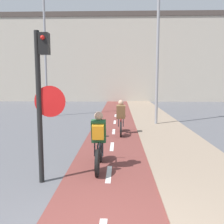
{
  "coord_description": "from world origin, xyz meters",
  "views": [
    {
      "loc": [
        0.25,
        -2.72,
        2.24
      ],
      "look_at": [
        0.0,
        5.5,
        1.2
      ],
      "focal_mm": 40.0,
      "sensor_mm": 36.0,
      "label": 1
    }
  ],
  "objects_px": {
    "traffic_light_pole": "(42,91)",
    "cyclist_near": "(99,142)",
    "cyclist_far": "(121,119)",
    "street_lamp_sidewalk": "(158,36)",
    "street_lamp_far": "(45,42)"
  },
  "relations": [
    {
      "from": "street_lamp_sidewalk",
      "to": "cyclist_near",
      "type": "bearing_deg",
      "value": -110.12
    },
    {
      "from": "street_lamp_far",
      "to": "cyclist_near",
      "type": "relative_size",
      "value": 4.38
    },
    {
      "from": "traffic_light_pole",
      "to": "cyclist_far",
      "type": "bearing_deg",
      "value": 71.22
    },
    {
      "from": "traffic_light_pole",
      "to": "cyclist_near",
      "type": "bearing_deg",
      "value": 37.24
    },
    {
      "from": "traffic_light_pole",
      "to": "cyclist_near",
      "type": "height_order",
      "value": "traffic_light_pole"
    },
    {
      "from": "street_lamp_far",
      "to": "street_lamp_sidewalk",
      "type": "distance_m",
      "value": 7.02
    },
    {
      "from": "street_lamp_far",
      "to": "street_lamp_sidewalk",
      "type": "xyz_separation_m",
      "value": [
        6.42,
        -2.83,
        -0.13
      ]
    },
    {
      "from": "cyclist_near",
      "to": "street_lamp_far",
      "type": "bearing_deg",
      "value": 113.35
    },
    {
      "from": "traffic_light_pole",
      "to": "street_lamp_far",
      "type": "bearing_deg",
      "value": 105.94
    },
    {
      "from": "cyclist_near",
      "to": "cyclist_far",
      "type": "relative_size",
      "value": 1.02
    },
    {
      "from": "street_lamp_sidewalk",
      "to": "cyclist_far",
      "type": "distance_m",
      "value": 4.8
    },
    {
      "from": "traffic_light_pole",
      "to": "cyclist_far",
      "type": "distance_m",
      "value": 5.44
    },
    {
      "from": "traffic_light_pole",
      "to": "cyclist_near",
      "type": "xyz_separation_m",
      "value": [
        1.12,
        0.85,
        -1.31
      ]
    },
    {
      "from": "street_lamp_far",
      "to": "traffic_light_pole",
      "type": "bearing_deg",
      "value": -74.06
    },
    {
      "from": "cyclist_near",
      "to": "traffic_light_pole",
      "type": "bearing_deg",
      "value": -142.76
    }
  ]
}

